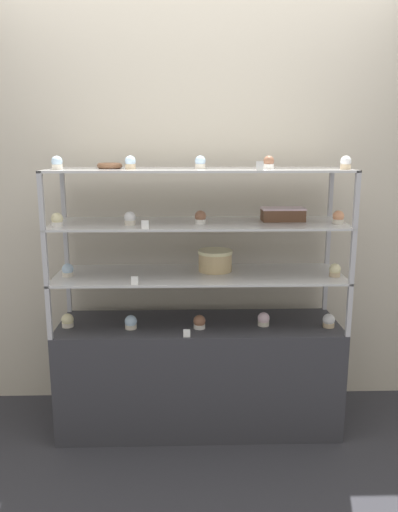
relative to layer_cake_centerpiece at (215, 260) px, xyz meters
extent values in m
plane|color=#2D2D33|center=(-0.09, -0.06, -0.97)|extent=(20.00, 20.00, 0.00)
cube|color=beige|center=(-0.09, 0.32, 0.33)|extent=(8.00, 0.05, 2.60)
cube|color=#333338|center=(-0.09, -0.06, -0.66)|extent=(1.58, 0.47, 0.62)
cube|color=#B7B7BC|center=(-0.87, 0.16, -0.20)|extent=(0.02, 0.02, 0.29)
cube|color=#B7B7BC|center=(0.69, 0.16, -0.20)|extent=(0.02, 0.02, 0.29)
cube|color=#B7B7BC|center=(-0.87, -0.29, -0.20)|extent=(0.02, 0.02, 0.29)
cube|color=#B7B7BC|center=(0.69, -0.29, -0.20)|extent=(0.02, 0.02, 0.29)
cube|color=silver|center=(-0.09, -0.06, -0.07)|extent=(1.58, 0.47, 0.01)
cube|color=#B7B7BC|center=(-0.87, 0.16, 0.08)|extent=(0.02, 0.02, 0.29)
cube|color=#B7B7BC|center=(0.69, 0.16, 0.08)|extent=(0.02, 0.02, 0.29)
cube|color=#B7B7BC|center=(-0.87, -0.29, 0.08)|extent=(0.02, 0.02, 0.29)
cube|color=#B7B7BC|center=(0.69, -0.29, 0.08)|extent=(0.02, 0.02, 0.29)
cube|color=silver|center=(-0.09, -0.06, 0.22)|extent=(1.58, 0.47, 0.01)
cube|color=#B7B7BC|center=(-0.87, 0.16, 0.37)|extent=(0.02, 0.02, 0.29)
cube|color=#B7B7BC|center=(0.69, 0.16, 0.37)|extent=(0.02, 0.02, 0.29)
cube|color=#B7B7BC|center=(-0.87, -0.29, 0.37)|extent=(0.02, 0.02, 0.29)
cube|color=#B7B7BC|center=(0.69, -0.29, 0.37)|extent=(0.02, 0.02, 0.29)
cube|color=silver|center=(-0.09, -0.06, 0.51)|extent=(1.58, 0.47, 0.01)
cylinder|color=#DBBC84|center=(0.00, 0.00, -0.01)|extent=(0.19, 0.19, 0.10)
cylinder|color=#F4EAB2|center=(0.00, 0.00, 0.05)|extent=(0.20, 0.20, 0.02)
cube|color=brown|center=(0.37, -0.02, 0.26)|extent=(0.23, 0.13, 0.06)
cube|color=silver|center=(0.37, -0.02, 0.30)|extent=(0.24, 0.13, 0.01)
cylinder|color=beige|center=(-0.82, -0.10, -0.34)|extent=(0.06, 0.06, 0.02)
sphere|color=#F4EAB2|center=(-0.82, -0.10, -0.31)|extent=(0.07, 0.07, 0.07)
cylinder|color=beige|center=(-0.47, -0.14, -0.34)|extent=(0.06, 0.06, 0.02)
sphere|color=silver|center=(-0.47, -0.14, -0.31)|extent=(0.07, 0.07, 0.07)
cylinder|color=white|center=(-0.09, -0.15, -0.34)|extent=(0.06, 0.06, 0.02)
sphere|color=#8C5B42|center=(-0.09, -0.15, -0.31)|extent=(0.07, 0.07, 0.07)
cylinder|color=beige|center=(0.27, -0.11, -0.34)|extent=(0.06, 0.06, 0.02)
sphere|color=silver|center=(0.27, -0.11, -0.31)|extent=(0.07, 0.07, 0.07)
cylinder|color=#CCB28C|center=(0.62, -0.15, -0.34)|extent=(0.06, 0.06, 0.02)
sphere|color=white|center=(0.62, -0.15, -0.31)|extent=(0.07, 0.07, 0.07)
cube|color=white|center=(-0.16, -0.28, -0.33)|extent=(0.04, 0.00, 0.04)
cylinder|color=beige|center=(-0.81, -0.10, -0.05)|extent=(0.06, 0.06, 0.02)
sphere|color=silver|center=(-0.81, -0.10, -0.02)|extent=(0.06, 0.06, 0.06)
cylinder|color=#CCB28C|center=(0.64, -0.14, -0.05)|extent=(0.06, 0.06, 0.02)
sphere|color=#F4EAB2|center=(0.64, -0.14, -0.02)|extent=(0.06, 0.06, 0.06)
cube|color=white|center=(-0.43, -0.28, -0.04)|extent=(0.04, 0.00, 0.04)
cylinder|color=white|center=(-0.83, -0.19, 0.24)|extent=(0.06, 0.06, 0.02)
sphere|color=#F4EAB2|center=(-0.83, -0.19, 0.27)|extent=(0.06, 0.06, 0.06)
cylinder|color=beige|center=(-0.46, -0.15, 0.24)|extent=(0.06, 0.06, 0.02)
sphere|color=white|center=(-0.46, -0.15, 0.27)|extent=(0.06, 0.06, 0.06)
cylinder|color=white|center=(-0.09, -0.12, 0.24)|extent=(0.06, 0.06, 0.02)
sphere|color=#8C5B42|center=(-0.09, -0.12, 0.27)|extent=(0.06, 0.06, 0.06)
cylinder|color=beige|center=(0.65, -0.14, 0.24)|extent=(0.06, 0.06, 0.02)
sphere|color=#E5996B|center=(0.65, -0.14, 0.27)|extent=(0.06, 0.06, 0.06)
cube|color=white|center=(-0.37, -0.28, 0.25)|extent=(0.04, 0.00, 0.04)
cylinder|color=beige|center=(-0.82, -0.16, 0.53)|extent=(0.05, 0.05, 0.03)
sphere|color=silver|center=(-0.82, -0.16, 0.56)|extent=(0.06, 0.06, 0.06)
cylinder|color=#CCB28C|center=(-0.45, -0.12, 0.53)|extent=(0.05, 0.05, 0.03)
sphere|color=silver|center=(-0.45, -0.12, 0.56)|extent=(0.06, 0.06, 0.06)
cylinder|color=beige|center=(-0.09, -0.11, 0.53)|extent=(0.05, 0.05, 0.03)
sphere|color=silver|center=(-0.09, -0.11, 0.56)|extent=(0.06, 0.06, 0.06)
cylinder|color=white|center=(0.26, -0.14, 0.53)|extent=(0.05, 0.05, 0.03)
sphere|color=#8C5B42|center=(0.26, -0.14, 0.56)|extent=(0.06, 0.06, 0.06)
cylinder|color=#CCB28C|center=(0.65, -0.19, 0.53)|extent=(0.05, 0.05, 0.03)
sphere|color=white|center=(0.65, -0.19, 0.56)|extent=(0.06, 0.06, 0.06)
cube|color=white|center=(0.20, -0.28, 0.54)|extent=(0.04, 0.00, 0.04)
torus|color=brown|center=(-0.57, -0.06, 0.53)|extent=(0.13, 0.13, 0.03)
camera|label=1|loc=(-0.17, -2.75, 0.63)|focal=35.00mm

